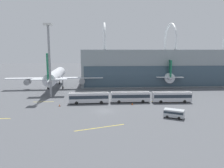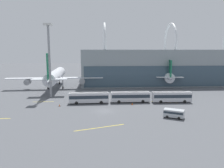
{
  "view_description": "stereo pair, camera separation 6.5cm",
  "coord_description": "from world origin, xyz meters",
  "px_view_note": "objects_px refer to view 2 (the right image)",
  "views": [
    {
      "loc": [
        -1.92,
        -58.06,
        16.73
      ],
      "look_at": [
        3.38,
        22.36,
        4.0
      ],
      "focal_mm": 35.0,
      "sensor_mm": 36.0,
      "label": 1
    },
    {
      "loc": [
        -1.85,
        -58.06,
        16.73
      ],
      "look_at": [
        3.38,
        22.36,
        4.0
      ],
      "focal_mm": 35.0,
      "sensor_mm": 36.0,
      "label": 2
    }
  ],
  "objects_px": {
    "floodlight_mast": "(49,53)",
    "traffic_cone_0": "(132,104)",
    "shuttle_bus_1": "(130,96)",
    "traffic_cone_1": "(60,105)",
    "shuttle_bus_0": "(89,97)",
    "shuttle_bus_2": "(172,96)",
    "service_van_foreground": "(174,113)",
    "airliner_at_gate_near": "(55,76)",
    "airliner_at_gate_far": "(164,75)"
  },
  "relations": [
    {
      "from": "shuttle_bus_2",
      "to": "service_van_foreground",
      "type": "xyz_separation_m",
      "value": [
        -4.85,
        -15.89,
        -0.73
      ]
    },
    {
      "from": "service_van_foreground",
      "to": "traffic_cone_0",
      "type": "bearing_deg",
      "value": 150.07
    },
    {
      "from": "floodlight_mast",
      "to": "airliner_at_gate_near",
      "type": "bearing_deg",
      "value": 95.22
    },
    {
      "from": "airliner_at_gate_near",
      "to": "service_van_foreground",
      "type": "bearing_deg",
      "value": -142.01
    },
    {
      "from": "shuttle_bus_0",
      "to": "shuttle_bus_1",
      "type": "xyz_separation_m",
      "value": [
        13.2,
        0.51,
        0.0
      ]
    },
    {
      "from": "shuttle_bus_1",
      "to": "traffic_cone_0",
      "type": "bearing_deg",
      "value": -88.33
    },
    {
      "from": "floodlight_mast",
      "to": "service_van_foreground",
      "type": "bearing_deg",
      "value": -36.36
    },
    {
      "from": "shuttle_bus_1",
      "to": "traffic_cone_0",
      "type": "distance_m",
      "value": 3.72
    },
    {
      "from": "shuttle_bus_2",
      "to": "traffic_cone_1",
      "type": "xyz_separation_m",
      "value": [
        -35.03,
        -2.8,
        -1.68
      ]
    },
    {
      "from": "airliner_at_gate_near",
      "to": "traffic_cone_1",
      "type": "distance_m",
      "value": 31.41
    },
    {
      "from": "shuttle_bus_2",
      "to": "traffic_cone_0",
      "type": "relative_size",
      "value": 16.77
    },
    {
      "from": "shuttle_bus_1",
      "to": "shuttle_bus_0",
      "type": "bearing_deg",
      "value": -178.07
    },
    {
      "from": "shuttle_bus_0",
      "to": "shuttle_bus_1",
      "type": "height_order",
      "value": "same"
    },
    {
      "from": "airliner_at_gate_near",
      "to": "shuttle_bus_2",
      "type": "distance_m",
      "value": 50.11
    },
    {
      "from": "airliner_at_gate_far",
      "to": "traffic_cone_1",
      "type": "relative_size",
      "value": 52.99
    },
    {
      "from": "shuttle_bus_1",
      "to": "traffic_cone_1",
      "type": "height_order",
      "value": "shuttle_bus_1"
    },
    {
      "from": "airliner_at_gate_far",
      "to": "service_van_foreground",
      "type": "bearing_deg",
      "value": 171.9
    },
    {
      "from": "shuttle_bus_2",
      "to": "floodlight_mast",
      "type": "relative_size",
      "value": 0.48
    },
    {
      "from": "traffic_cone_0",
      "to": "shuttle_bus_0",
      "type": "bearing_deg",
      "value": 167.98
    },
    {
      "from": "shuttle_bus_2",
      "to": "traffic_cone_0",
      "type": "height_order",
      "value": "shuttle_bus_2"
    },
    {
      "from": "shuttle_bus_1",
      "to": "traffic_cone_0",
      "type": "height_order",
      "value": "shuttle_bus_1"
    },
    {
      "from": "shuttle_bus_2",
      "to": "traffic_cone_0",
      "type": "bearing_deg",
      "value": -168.21
    },
    {
      "from": "airliner_at_gate_near",
      "to": "traffic_cone_1",
      "type": "bearing_deg",
      "value": -169.86
    },
    {
      "from": "floodlight_mast",
      "to": "shuttle_bus_1",
      "type": "bearing_deg",
      "value": -18.95
    },
    {
      "from": "airliner_at_gate_near",
      "to": "traffic_cone_0",
      "type": "height_order",
      "value": "airliner_at_gate_near"
    },
    {
      "from": "floodlight_mast",
      "to": "traffic_cone_0",
      "type": "xyz_separation_m",
      "value": [
        27.12,
        -12.61,
        -15.35
      ]
    },
    {
      "from": "shuttle_bus_0",
      "to": "shuttle_bus_1",
      "type": "distance_m",
      "value": 13.21
    },
    {
      "from": "shuttle_bus_0",
      "to": "traffic_cone_0",
      "type": "xyz_separation_m",
      "value": [
        13.31,
        -2.84,
        -1.63
      ]
    },
    {
      "from": "service_van_foreground",
      "to": "traffic_cone_0",
      "type": "xyz_separation_m",
      "value": [
        -8.24,
        13.42,
        -0.9
      ]
    },
    {
      "from": "airliner_at_gate_far",
      "to": "floodlight_mast",
      "type": "bearing_deg",
      "value": 125.8
    },
    {
      "from": "shuttle_bus_1",
      "to": "floodlight_mast",
      "type": "bearing_deg",
      "value": 160.78
    },
    {
      "from": "airliner_at_gate_near",
      "to": "shuttle_bus_1",
      "type": "distance_m",
      "value": 39.18
    },
    {
      "from": "shuttle_bus_0",
      "to": "traffic_cone_1",
      "type": "bearing_deg",
      "value": -161.33
    },
    {
      "from": "service_van_foreground",
      "to": "floodlight_mast",
      "type": "relative_size",
      "value": 0.21
    },
    {
      "from": "service_van_foreground",
      "to": "traffic_cone_1",
      "type": "height_order",
      "value": "service_van_foreground"
    },
    {
      "from": "airliner_at_gate_near",
      "to": "floodlight_mast",
      "type": "distance_m",
      "value": 20.1
    },
    {
      "from": "traffic_cone_0",
      "to": "floodlight_mast",
      "type": "bearing_deg",
      "value": 155.06
    },
    {
      "from": "service_van_foreground",
      "to": "shuttle_bus_0",
      "type": "bearing_deg",
      "value": 171.49
    },
    {
      "from": "shuttle_bus_1",
      "to": "floodlight_mast",
      "type": "height_order",
      "value": "floodlight_mast"
    },
    {
      "from": "shuttle_bus_2",
      "to": "traffic_cone_0",
      "type": "distance_m",
      "value": 13.42
    },
    {
      "from": "shuttle_bus_0",
      "to": "traffic_cone_1",
      "type": "relative_size",
      "value": 19.42
    },
    {
      "from": "service_van_foreground",
      "to": "shuttle_bus_1",
      "type": "bearing_deg",
      "value": 145.0
    },
    {
      "from": "shuttle_bus_2",
      "to": "traffic_cone_1",
      "type": "bearing_deg",
      "value": -174.32
    },
    {
      "from": "airliner_at_gate_near",
      "to": "airliner_at_gate_far",
      "type": "xyz_separation_m",
      "value": [
        50.86,
        10.48,
        -1.19
      ]
    },
    {
      "from": "traffic_cone_1",
      "to": "airliner_at_gate_near",
      "type": "bearing_deg",
      "value": 102.61
    },
    {
      "from": "floodlight_mast",
      "to": "traffic_cone_0",
      "type": "bearing_deg",
      "value": -24.94
    },
    {
      "from": "shuttle_bus_0",
      "to": "floodlight_mast",
      "type": "relative_size",
      "value": 0.49
    },
    {
      "from": "airliner_at_gate_near",
      "to": "traffic_cone_0",
      "type": "bearing_deg",
      "value": -138.63
    },
    {
      "from": "airliner_at_gate_near",
      "to": "airliner_at_gate_far",
      "type": "relative_size",
      "value": 1.21
    },
    {
      "from": "shuttle_bus_1",
      "to": "service_van_foreground",
      "type": "xyz_separation_m",
      "value": [
        8.35,
        -16.76,
        -0.73
      ]
    }
  ]
}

